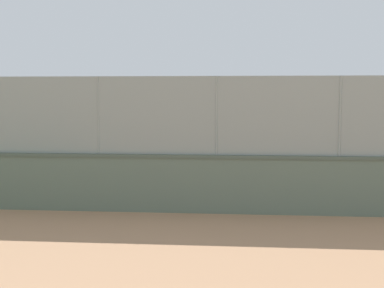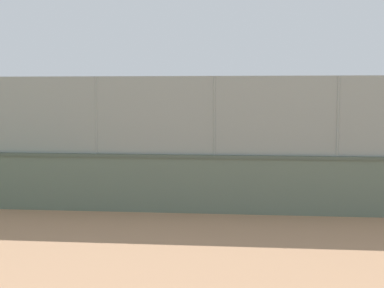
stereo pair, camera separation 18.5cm
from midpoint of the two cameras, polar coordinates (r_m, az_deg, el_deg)
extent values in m
plane|color=tan|center=(23.90, 2.00, -2.02)|extent=(260.00, 260.00, 0.00)
cube|color=slate|center=(14.08, -4.01, -4.22)|extent=(33.96, 0.33, 1.40)
cube|color=#4D594D|center=(13.98, -4.03, -1.22)|extent=(33.96, 0.39, 0.08)
cube|color=gray|center=(13.90, -4.06, 2.98)|extent=(33.28, 0.10, 1.97)
cylinder|color=gray|center=(13.89, 14.76, 2.83)|extent=(0.07, 0.07, 1.97)
cylinder|color=gray|center=(13.73, 2.19, 2.97)|extent=(0.07, 0.07, 1.97)
cylinder|color=gray|center=(14.23, -10.09, 2.97)|extent=(0.07, 0.07, 1.97)
cylinder|color=#B2B2B2|center=(25.05, 1.36, -0.83)|extent=(0.16, 0.16, 0.75)
cylinder|color=#B2B2B2|center=(25.08, 0.91, -0.82)|extent=(0.16, 0.16, 0.75)
cylinder|color=#3372B2|center=(25.00, 1.14, 0.66)|extent=(0.37, 0.37, 0.55)
cylinder|color=#D8AD84|center=(25.00, 1.81, 0.91)|extent=(0.13, 0.53, 0.16)
cylinder|color=#D8AD84|center=(25.34, 0.60, 0.97)|extent=(0.13, 0.53, 0.16)
sphere|color=#D8AD84|center=(24.98, 1.14, 1.53)|extent=(0.21, 0.21, 0.21)
cylinder|color=red|center=(24.97, 1.14, 1.74)|extent=(0.24, 0.24, 0.05)
cylinder|color=black|center=(25.51, 0.67, 1.00)|extent=(0.06, 0.30, 0.04)
ellipsoid|color=#333338|center=(25.73, 0.75, 1.03)|extent=(0.05, 0.30, 0.24)
cylinder|color=navy|center=(23.00, -4.03, -1.26)|extent=(0.17, 0.17, 0.84)
cylinder|color=navy|center=(23.19, -3.88, -1.21)|extent=(0.17, 0.17, 0.84)
cylinder|color=beige|center=(23.03, -3.97, 0.56)|extent=(0.39, 0.39, 0.62)
cylinder|color=brown|center=(22.71, -4.09, 0.81)|extent=(0.60, 0.17, 0.17)
cylinder|color=brown|center=(23.23, -3.03, 0.91)|extent=(0.60, 0.17, 0.17)
sphere|color=brown|center=(23.00, -3.98, 1.62)|extent=(0.24, 0.24, 0.24)
cylinder|color=navy|center=(22.99, -3.98, 1.88)|extent=(0.28, 0.28, 0.05)
cylinder|color=black|center=(25.24, 5.95, -0.78)|extent=(0.17, 0.17, 0.77)
cylinder|color=black|center=(25.43, 5.88, -0.73)|extent=(0.17, 0.17, 0.77)
cylinder|color=white|center=(25.28, 5.93, 0.75)|extent=(0.38, 0.38, 0.57)
cylinder|color=brown|center=(24.98, 6.14, 0.96)|extent=(0.55, 0.16, 0.17)
cylinder|color=brown|center=(25.60, 6.51, 1.06)|extent=(0.55, 0.16, 0.17)
sphere|color=brown|center=(25.25, 5.94, 1.64)|extent=(0.22, 0.22, 0.22)
cylinder|color=black|center=(25.24, 5.94, 1.85)|extent=(0.26, 0.26, 0.05)
sphere|color=white|center=(23.24, 2.87, 0.09)|extent=(0.16, 0.16, 0.16)
camera|label=1|loc=(0.09, -90.27, -0.02)|focal=51.31mm
camera|label=2|loc=(0.09, 89.73, 0.02)|focal=51.31mm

